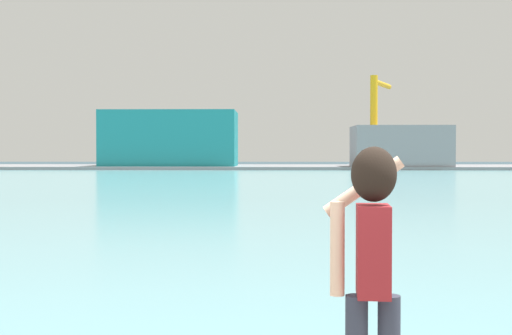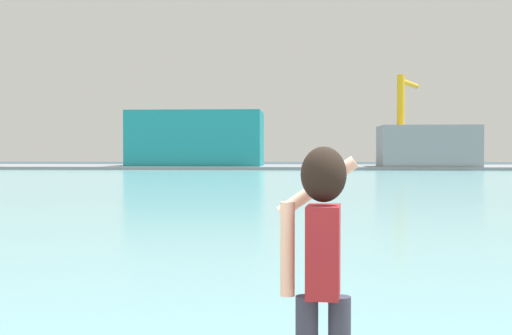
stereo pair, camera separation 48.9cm
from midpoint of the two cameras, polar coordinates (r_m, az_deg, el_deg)
ground_plane at (r=53.89m, az=1.52°, el=-1.14°), size 220.00×220.00×0.00m
harbor_water at (r=55.88m, az=1.51°, el=-1.04°), size 140.00×100.00×0.02m
far_shore_dock at (r=95.86m, az=1.42°, el=0.04°), size 140.00×20.00×0.42m
person_photographer at (r=4.28m, az=6.32°, el=-7.31°), size 0.53×0.56×1.74m
warehouse_left at (r=93.82m, az=-7.26°, el=2.39°), size 17.84×9.66×7.40m
warehouse_right at (r=91.70m, az=11.74°, el=1.74°), size 12.33×8.10×5.28m
port_crane at (r=94.84m, az=9.79°, el=4.65°), size 4.22×8.64×12.19m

